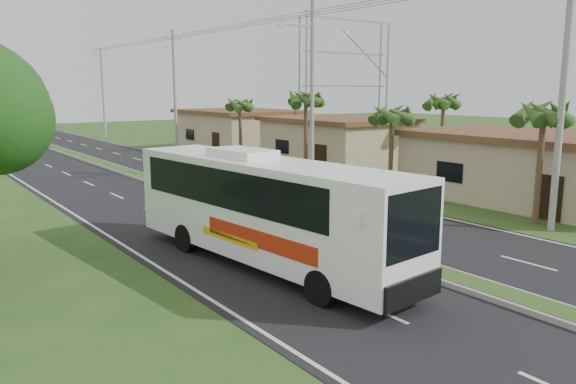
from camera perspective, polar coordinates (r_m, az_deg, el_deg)
ground at (r=17.80m, az=17.34°, el=-9.00°), size 180.00×180.00×0.00m
road_asphalt at (r=33.32m, az=-11.33°, el=0.28°), size 14.00×160.00×0.02m
median_strip at (r=33.30m, az=-11.33°, el=0.43°), size 1.20×160.00×0.18m
lane_edge_left at (r=31.18m, az=-22.55°, el=-1.04°), size 0.12×160.00×0.01m
lane_edge_right at (r=36.58m, az=-1.77°, el=1.36°), size 0.12×160.00×0.01m
shop_near at (r=32.12m, az=23.93°, el=2.40°), size 8.60×12.60×3.52m
shop_mid at (r=42.36m, az=4.88°, el=5.10°), size 7.60×10.60×3.67m
shop_far at (r=53.68m, az=-5.01°, el=6.30°), size 8.60×11.60×3.82m
palm_verge_a at (r=26.06m, az=24.55°, el=7.23°), size 2.40×2.40×5.45m
palm_verge_b at (r=31.79m, az=10.54°, el=7.71°), size 2.40×2.40×5.05m
palm_verge_c at (r=36.56m, az=1.84°, el=9.42°), size 2.40×2.40×5.85m
palm_verge_d at (r=44.28m, az=-4.91°, el=8.82°), size 2.40×2.40×5.25m
palm_behind_shop at (r=39.86m, az=15.53°, el=8.86°), size 2.40×2.40×5.65m
utility_pole_a at (r=25.12m, az=26.14°, el=9.16°), size 1.60×0.28×11.00m
utility_pole_b at (r=35.57m, az=2.43°, el=11.21°), size 3.20×0.28×12.00m
utility_pole_c at (r=52.72m, az=-11.43°, el=10.14°), size 1.60×0.28×11.00m
utility_pole_d at (r=71.37m, az=-18.28°, el=9.65°), size 1.60×0.28×10.50m
billboard_lattice at (r=53.48m, az=5.85°, el=11.52°), size 10.18×1.18×12.07m
coach_bus_main at (r=18.30m, az=-2.50°, el=-1.21°), size 3.58×11.92×3.79m
coach_bus_far at (r=71.56m, az=-26.85°, el=6.42°), size 2.86×12.94×3.77m
motorcyclist at (r=21.74m, az=-1.80°, el=-2.35°), size 1.60×0.51×2.47m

